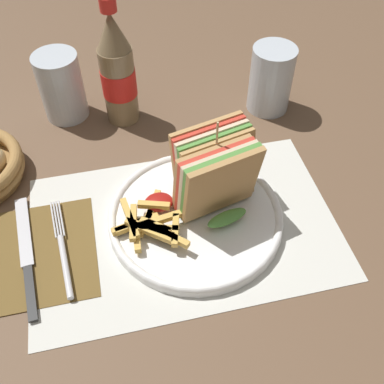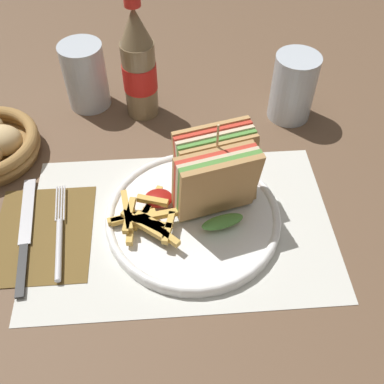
# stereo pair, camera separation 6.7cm
# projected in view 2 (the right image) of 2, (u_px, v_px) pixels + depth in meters

# --- Properties ---
(ground_plane) EXTENTS (4.00, 4.00, 0.00)m
(ground_plane) POSITION_uv_depth(u_px,v_px,m) (188.00, 221.00, 0.68)
(ground_plane) COLOR brown
(placemat) EXTENTS (0.45, 0.29, 0.00)m
(placemat) POSITION_uv_depth(u_px,v_px,m) (181.00, 225.00, 0.67)
(placemat) COLOR silver
(placemat) RESTS_ON ground_plane
(plate_main) EXTENTS (0.26, 0.26, 0.02)m
(plate_main) POSITION_uv_depth(u_px,v_px,m) (193.00, 215.00, 0.68)
(plate_main) COLOR white
(plate_main) RESTS_ON ground_plane
(club_sandwich) EXTENTS (0.13, 0.12, 0.15)m
(club_sandwich) POSITION_uv_depth(u_px,v_px,m) (216.00, 176.00, 0.64)
(club_sandwich) COLOR tan
(club_sandwich) RESTS_ON plate_main
(fries_pile) EXTENTS (0.11, 0.12, 0.02)m
(fries_pile) POSITION_uv_depth(u_px,v_px,m) (144.00, 219.00, 0.65)
(fries_pile) COLOR gold
(fries_pile) RESTS_ON plate_main
(ketchup_blob) EXTENTS (0.04, 0.04, 0.02)m
(ketchup_blob) POSITION_uv_depth(u_px,v_px,m) (158.00, 198.00, 0.67)
(ketchup_blob) COLOR maroon
(ketchup_blob) RESTS_ON plate_main
(napkin) EXTENTS (0.14, 0.18, 0.00)m
(napkin) POSITION_uv_depth(u_px,v_px,m) (43.00, 233.00, 0.66)
(napkin) COLOR brown
(napkin) RESTS_ON ground_plane
(fork) EXTENTS (0.03, 0.17, 0.01)m
(fork) POSITION_uv_depth(u_px,v_px,m) (59.00, 239.00, 0.65)
(fork) COLOR silver
(fork) RESTS_ON napkin
(knife) EXTENTS (0.04, 0.21, 0.00)m
(knife) POSITION_uv_depth(u_px,v_px,m) (25.00, 234.00, 0.66)
(knife) COLOR black
(knife) RESTS_ON napkin
(coke_bottle_near) EXTENTS (0.06, 0.06, 0.23)m
(coke_bottle_near) POSITION_uv_depth(u_px,v_px,m) (139.00, 66.00, 0.78)
(coke_bottle_near) COLOR #7A6647
(coke_bottle_near) RESTS_ON ground_plane
(glass_near) EXTENTS (0.08, 0.08, 0.12)m
(glass_near) POSITION_uv_depth(u_px,v_px,m) (292.00, 91.00, 0.81)
(glass_near) COLOR silver
(glass_near) RESTS_ON ground_plane
(glass_far) EXTENTS (0.08, 0.08, 0.12)m
(glass_far) POSITION_uv_depth(u_px,v_px,m) (86.00, 79.00, 0.83)
(glass_far) COLOR silver
(glass_far) RESTS_ON ground_plane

